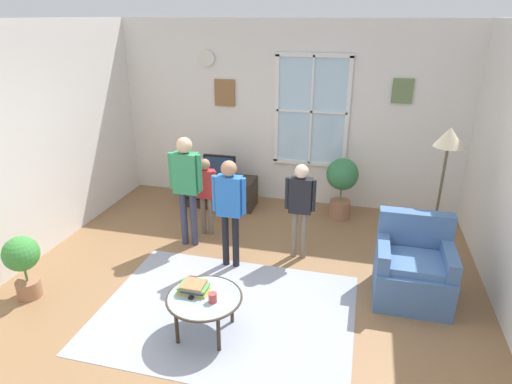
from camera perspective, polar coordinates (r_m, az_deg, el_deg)
ground_plane at (r=4.60m, az=-3.23°, el=-15.19°), size 5.80×6.46×0.02m
back_wall at (r=6.70m, az=4.29°, el=10.17°), size 5.20×0.17×2.76m
area_rug at (r=4.55m, az=-3.96°, el=-15.48°), size 2.54×1.91×0.01m
tv_stand at (r=6.78m, az=-4.70°, el=0.10°), size 1.09×0.46×0.46m
television at (r=6.63m, az=-4.82°, el=3.45°), size 0.50×0.08×0.36m
armchair at (r=4.87m, az=19.95°, el=-9.53°), size 0.76×0.74×0.87m
coffee_table at (r=4.10m, az=-6.83°, el=-13.85°), size 0.71×0.71×0.41m
book_stack at (r=4.14m, az=-8.21°, el=-12.36°), size 0.27×0.19×0.09m
cup at (r=3.99m, az=-5.73°, el=-13.68°), size 0.08×0.08×0.09m
remote_near_books at (r=4.16m, az=-6.86°, el=-12.63°), size 0.05×0.14×0.02m
remote_near_cup at (r=4.11m, az=-8.22°, el=-13.23°), size 0.05×0.14×0.02m
person_black_shirt at (r=5.12m, az=5.86°, el=-1.17°), size 0.36×0.17×1.21m
person_green_shirt at (r=5.41m, az=-9.18°, el=1.64°), size 0.43×0.20×1.44m
person_blue_shirt at (r=4.90m, az=-3.50°, el=-1.35°), size 0.40×0.18×1.32m
person_red_shirt at (r=5.72m, az=-6.68°, el=0.52°), size 0.32×0.15×1.08m
potted_plant_by_window at (r=6.33m, az=11.25°, el=1.39°), size 0.46×0.46×0.91m
potted_plant_corner at (r=5.12m, az=-28.41°, el=-7.97°), size 0.36×0.36×0.70m
floor_lamp at (r=5.22m, az=23.89°, el=4.90°), size 0.32×0.32×1.67m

